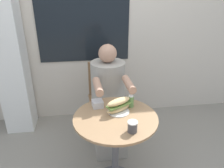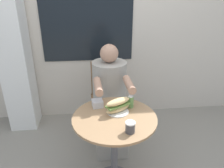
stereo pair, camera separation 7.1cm
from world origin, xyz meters
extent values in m
cube|color=beige|center=(0.00, 1.29, 1.40)|extent=(8.00, 0.08, 2.80)
cube|color=black|center=(-0.19, 1.24, 1.47)|extent=(1.11, 0.01, 1.35)
cube|color=silver|center=(-1.05, 1.07, 1.20)|extent=(0.32, 0.32, 2.40)
cylinder|color=#997551|center=(0.00, 0.00, 0.71)|extent=(0.68, 0.68, 0.02)
cylinder|color=#515156|center=(0.00, 0.00, 0.36)|extent=(0.06, 0.06, 0.68)
cube|color=brown|center=(0.01, 0.78, 0.44)|extent=(0.39, 0.39, 0.02)
cube|color=brown|center=(0.00, 0.96, 0.66)|extent=(0.35, 0.04, 0.42)
cylinder|color=brown|center=(0.18, 0.62, 0.21)|extent=(0.03, 0.03, 0.43)
cylinder|color=brown|center=(-0.15, 0.61, 0.21)|extent=(0.03, 0.03, 0.43)
cylinder|color=brown|center=(0.17, 0.95, 0.21)|extent=(0.03, 0.03, 0.43)
cylinder|color=brown|center=(-0.16, 0.94, 0.21)|extent=(0.03, 0.03, 0.43)
cube|color=gray|center=(0.01, 0.50, 0.23)|extent=(0.34, 0.44, 0.45)
cylinder|color=gray|center=(0.01, 0.56, 0.72)|extent=(0.34, 0.34, 0.54)
sphere|color=tan|center=(0.01, 0.56, 1.08)|extent=(0.18, 0.18, 0.18)
cylinder|color=tan|center=(0.16, 0.26, 0.88)|extent=(0.08, 0.28, 0.07)
cylinder|color=tan|center=(-0.12, 0.25, 0.88)|extent=(0.08, 0.28, 0.07)
cylinder|color=white|center=(0.04, 0.07, 0.73)|extent=(0.18, 0.18, 0.01)
ellipsoid|color=#DBB77A|center=(0.04, 0.07, 0.76)|extent=(0.23, 0.17, 0.05)
cube|color=olive|center=(0.04, 0.07, 0.79)|extent=(0.22, 0.16, 0.01)
ellipsoid|color=#DBB77A|center=(0.04, 0.07, 0.82)|extent=(0.23, 0.17, 0.05)
cylinder|color=#424247|center=(0.09, -0.21, 0.76)|extent=(0.07, 0.07, 0.07)
cylinder|color=white|center=(0.09, -0.21, 0.80)|extent=(0.07, 0.07, 0.01)
cube|color=silver|center=(-0.13, 0.18, 0.75)|extent=(0.10, 0.10, 0.06)
cylinder|color=#66934C|center=(0.15, 0.14, 0.77)|extent=(0.05, 0.05, 0.10)
cone|color=white|center=(0.15, 0.14, 0.84)|extent=(0.05, 0.05, 0.03)
camera|label=1|loc=(-0.24, -1.46, 1.68)|focal=35.00mm
camera|label=2|loc=(-0.17, -1.47, 1.68)|focal=35.00mm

